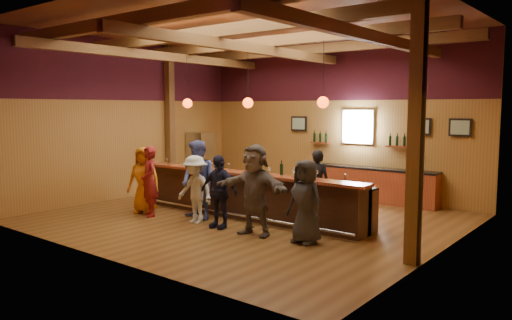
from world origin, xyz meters
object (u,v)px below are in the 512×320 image
object	(u,v)px
customer_orange	(144,180)
bar_counter	(253,195)
customer_redvest	(149,181)
customer_denim	(198,180)
bottle_a	(260,168)
back_bar_cabinet	(366,184)
ice_bucket	(250,168)
customer_dark	(305,202)
customer_white	(195,189)
customer_brown	(255,190)
customer_navy	(219,192)
bartender	(317,184)
stainless_fridge	(201,160)

from	to	relation	value
customer_orange	bar_counter	bearing A→B (deg)	-2.04
customer_redvest	customer_denim	bearing A→B (deg)	46.21
bottle_a	back_bar_cabinet	bearing A→B (deg)	79.16
customer_orange	ice_bucket	bearing A→B (deg)	-8.38
back_bar_cabinet	customer_dark	size ratio (longest dim) A/B	2.48
customer_white	customer_brown	distance (m)	1.72
bottle_a	customer_navy	bearing A→B (deg)	-108.83
bartender	ice_bucket	world-z (taller)	bartender
stainless_fridge	back_bar_cabinet	bearing A→B (deg)	11.93
customer_dark	ice_bucket	xyz separation A→B (m)	(-2.10, 0.89, 0.41)
back_bar_cabinet	customer_orange	world-z (taller)	customer_orange
customer_white	customer_dark	distance (m)	2.85
stainless_fridge	customer_brown	xyz separation A→B (m)	(5.21, -3.74, 0.04)
customer_navy	customer_denim	bearing A→B (deg)	155.61
customer_redvest	customer_navy	bearing A→B (deg)	28.46
customer_dark	customer_denim	bearing A→B (deg)	-177.15
bar_counter	back_bar_cabinet	size ratio (longest dim) A/B	1.57
customer_denim	bottle_a	bearing A→B (deg)	33.95
stainless_fridge	customer_white	size ratio (longest dim) A/B	1.18
back_bar_cabinet	customer_redvest	xyz separation A→B (m)	(-3.17, -5.03, 0.36)
customer_brown	customer_dark	world-z (taller)	customer_brown
ice_bucket	stainless_fridge	bearing A→B (deg)	147.33
bar_counter	customer_orange	distance (m)	2.75
bottle_a	customer_white	bearing A→B (deg)	-136.06
customer_orange	customer_white	size ratio (longest dim) A/B	1.07
back_bar_cabinet	bar_counter	bearing A→B (deg)	-108.34
customer_dark	ice_bucket	bearing A→B (deg)	163.36
bar_counter	bartender	bearing A→B (deg)	34.76
ice_bucket	customer_dark	bearing A→B (deg)	-22.98
customer_redvest	customer_dark	distance (m)	4.23
customer_denim	customer_navy	xyz separation A→B (m)	(0.92, -0.31, -0.13)
stainless_fridge	ice_bucket	size ratio (longest dim) A/B	8.51
bottle_a	customer_denim	bearing A→B (deg)	-151.05
customer_dark	bottle_a	xyz separation A→B (m)	(-1.79, 0.89, 0.43)
bartender	customer_white	bearing A→B (deg)	24.77
customer_orange	stainless_fridge	bearing A→B (deg)	84.72
customer_white	bottle_a	world-z (taller)	customer_white
bar_counter	stainless_fridge	xyz separation A→B (m)	(-4.12, 2.45, 0.38)
bar_counter	customer_orange	size ratio (longest dim) A/B	3.85
bar_counter	customer_white	world-z (taller)	customer_white
bar_counter	stainless_fridge	size ratio (longest dim) A/B	3.50
back_bar_cabinet	customer_redvest	size ratio (longest dim) A/B	2.38
customer_redvest	customer_brown	distance (m)	3.09
bar_counter	ice_bucket	distance (m)	0.76
bartender	bar_counter	bearing A→B (deg)	10.20
bar_counter	customer_white	size ratio (longest dim) A/B	4.11
back_bar_cabinet	customer_navy	world-z (taller)	customer_navy
customer_navy	customer_orange	bearing A→B (deg)	173.94
customer_orange	customer_denim	xyz separation A→B (m)	(1.60, 0.29, 0.10)
customer_white	back_bar_cabinet	bearing A→B (deg)	70.48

